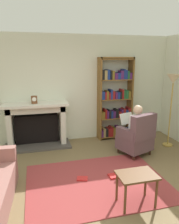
{
  "coord_description": "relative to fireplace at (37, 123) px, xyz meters",
  "views": [
    {
      "loc": [
        -0.98,
        -2.95,
        2.1
      ],
      "look_at": [
        0.1,
        1.2,
        1.05
      ],
      "focal_mm": 34.79,
      "sensor_mm": 36.0,
      "label": 1
    }
  ],
  "objects": [
    {
      "name": "back_wall",
      "position": [
        0.95,
        0.25,
        0.77
      ],
      "size": [
        5.6,
        0.1,
        2.7
      ],
      "primitive_type": "cube",
      "color": "silver",
      "rests_on": "ground"
    },
    {
      "name": "side_table",
      "position": [
        1.33,
        -2.72,
        -0.16
      ],
      "size": [
        0.56,
        0.39,
        0.5
      ],
      "color": "brown",
      "rests_on": "ground"
    },
    {
      "name": "area_rug",
      "position": [
        0.95,
        -2.0,
        -0.57
      ],
      "size": [
        2.4,
        1.8,
        0.01
      ],
      "primitive_type": "cube",
      "color": "#933636",
      "rests_on": "ground"
    },
    {
      "name": "fireplace",
      "position": [
        0.0,
        0.0,
        0.0
      ],
      "size": [
        1.57,
        0.64,
        1.09
      ],
      "color": "#4C4742",
      "rests_on": "ground"
    },
    {
      "name": "scattered_books",
      "position": [
        1.11,
        -1.9,
        -0.55
      ],
      "size": [
        0.83,
        0.25,
        0.03
      ],
      "color": "red",
      "rests_on": "area_rug"
    },
    {
      "name": "armchair_reading",
      "position": [
        2.13,
        -1.14,
        -0.15
      ],
      "size": [
        0.81,
        0.8,
        0.97
      ],
      "rotation": [
        0.0,
        0.0,
        3.49
      ],
      "color": "#331E14",
      "rests_on": "ground"
    },
    {
      "name": "mantel_clock",
      "position": [
        -0.03,
        -0.1,
        0.6
      ],
      "size": [
        0.14,
        0.14,
        0.18
      ],
      "color": "brown",
      "rests_on": "fireplace"
    },
    {
      "name": "floor_lamp",
      "position": [
        3.14,
        -0.83,
        0.92
      ],
      "size": [
        0.32,
        0.32,
        1.76
      ],
      "color": "#B7933F",
      "rests_on": "ground"
    },
    {
      "name": "seated_reader",
      "position": [
        2.09,
        -1.03,
        0.04
      ],
      "size": [
        0.48,
        0.59,
        1.14
      ],
      "rotation": [
        0.0,
        0.0,
        3.49
      ],
      "color": "silver",
      "rests_on": "ground"
    },
    {
      "name": "ground",
      "position": [
        0.95,
        -2.3,
        -0.58
      ],
      "size": [
        14.0,
        14.0,
        0.0
      ],
      "primitive_type": "plane",
      "color": "brown"
    },
    {
      "name": "bookshelf",
      "position": [
        2.04,
        0.03,
        0.46
      ],
      "size": [
        0.9,
        0.32,
        2.15
      ],
      "color": "brown",
      "rests_on": "ground"
    }
  ]
}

